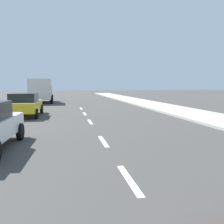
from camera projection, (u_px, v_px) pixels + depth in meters
The scene contains 9 objects.
ground_plane at pixel (85, 115), 16.84m from camera, with size 160.00×160.00×0.00m, color #423F3D.
sidewalk_strip at pixel (172, 109), 20.24m from camera, with size 3.60×80.00×0.14m, color #B2ADA3.
lane_stripe_2 at pixel (129, 179), 5.31m from camera, with size 0.16×1.80×0.01m, color white.
lane_stripe_3 at pixel (103, 141), 8.89m from camera, with size 0.16×1.80×0.01m, color white.
lane_stripe_4 at pixel (90, 122), 13.63m from camera, with size 0.16×1.80×0.01m, color white.
lane_stripe_5 at pixel (85, 114), 17.43m from camera, with size 0.16×1.80×0.01m, color white.
lane_stripe_6 at pixel (81, 109), 21.33m from camera, with size 0.16×1.80×0.01m, color white.
parked_car_yellow at pixel (25, 104), 16.04m from camera, with size 2.05×4.37×1.57m.
delivery_truck at pixel (41, 90), 28.21m from camera, with size 2.82×6.31×2.80m.
Camera 1 is at (-1.36, 3.24, 2.11)m, focal length 37.95 mm.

